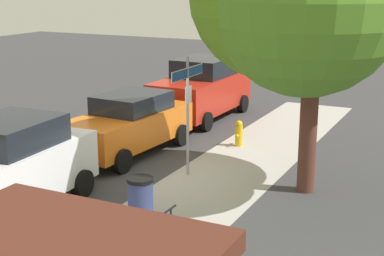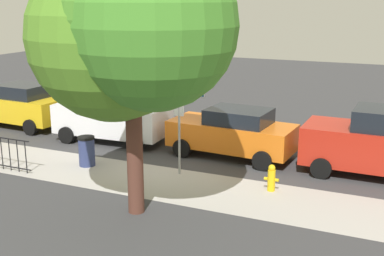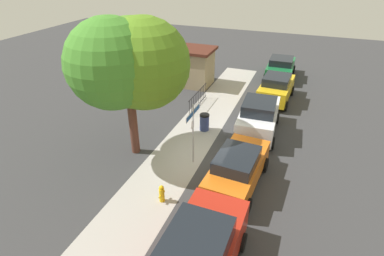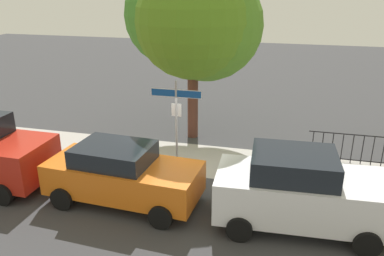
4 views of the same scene
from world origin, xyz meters
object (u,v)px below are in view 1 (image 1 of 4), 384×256
street_sign (188,94)px  car_white (5,168)px  car_red (202,89)px  trash_bin (141,200)px  car_orange (129,124)px  fire_hydrant (239,133)px

street_sign → car_white: bearing=-31.1°
car_red → trash_bin: car_red is taller
trash_bin → car_white: bearing=-74.7°
car_orange → trash_bin: 4.94m
street_sign → trash_bin: bearing=9.1°
car_orange → fire_hydrant: (-2.07, 2.55, -0.49)m
fire_hydrant → car_orange: bearing=-50.9°
street_sign → trash_bin: street_sign is taller
car_red → car_orange: size_ratio=1.05×
fire_hydrant → trash_bin: size_ratio=0.80×
street_sign → car_orange: street_sign is taller
trash_bin → street_sign: bearing=-170.9°
car_red → car_orange: car_red is taller
street_sign → car_orange: (-0.91, -2.35, -1.23)m
street_sign → car_red: (-5.71, -2.34, -1.05)m
street_sign → fire_hydrant: size_ratio=3.88×
car_white → street_sign: bearing=146.3°
car_orange → fire_hydrant: size_ratio=5.63×
car_red → trash_bin: (8.83, 2.84, -0.56)m
street_sign → car_orange: 2.80m
street_sign → fire_hydrant: bearing=176.2°
fire_hydrant → trash_bin: 6.10m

